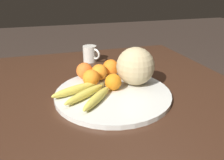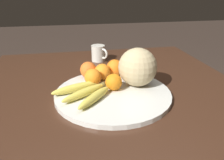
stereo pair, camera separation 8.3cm
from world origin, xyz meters
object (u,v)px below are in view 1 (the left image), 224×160
(kitchen_table, at_px, (112,112))
(orange_back_right, at_px, (111,68))
(banana_bunch, at_px, (86,93))
(ceramic_mug, at_px, (90,54))
(orange_front_right, at_px, (113,82))
(orange_mid_center, at_px, (91,78))
(fruit_bowl, at_px, (112,93))
(orange_back_left, at_px, (85,71))
(melon, at_px, (135,66))
(orange_front_left, at_px, (99,72))
(produce_tag, at_px, (113,79))

(kitchen_table, height_order, orange_back_right, orange_back_right)
(banana_bunch, bearing_deg, ceramic_mug, -138.60)
(orange_front_right, height_order, orange_back_right, orange_back_right)
(ceramic_mug, bearing_deg, kitchen_table, -179.96)
(kitchen_table, relative_size, orange_mid_center, 18.12)
(fruit_bowl, bearing_deg, orange_back_left, 25.56)
(melon, xyz_separation_m, orange_front_left, (0.08, 0.13, -0.04))
(melon, height_order, banana_bunch, melon)
(melon, xyz_separation_m, orange_back_right, (0.12, 0.07, -0.04))
(kitchen_table, distance_m, orange_front_right, 0.14)
(ceramic_mug, bearing_deg, orange_front_right, -179.09)
(banana_bunch, distance_m, produce_tag, 0.20)
(orange_front_left, distance_m, produce_tag, 0.07)
(kitchen_table, relative_size, orange_front_right, 19.21)
(fruit_bowl, xyz_separation_m, melon, (0.04, -0.11, 0.09))
(orange_front_right, xyz_separation_m, orange_mid_center, (0.06, 0.08, 0.00))
(orange_back_left, relative_size, produce_tag, 0.78)
(melon, height_order, orange_front_left, melon)
(kitchen_table, height_order, produce_tag, produce_tag)
(kitchen_table, bearing_deg, orange_back_left, 29.22)
(kitchen_table, height_order, melon, melon)
(kitchen_table, xyz_separation_m, produce_tag, (0.10, -0.04, 0.10))
(fruit_bowl, xyz_separation_m, orange_back_left, (0.16, 0.08, 0.04))
(melon, height_order, orange_mid_center, melon)
(orange_front_left, relative_size, produce_tag, 0.75)
(orange_back_right, distance_m, produce_tag, 0.06)
(orange_front_left, xyz_separation_m, orange_back_left, (0.03, 0.06, 0.00))
(kitchen_table, distance_m, orange_front_left, 0.18)
(fruit_bowl, relative_size, orange_mid_center, 6.42)
(fruit_bowl, height_order, orange_back_right, orange_back_right)
(orange_front_left, bearing_deg, orange_front_right, -166.08)
(produce_tag, bearing_deg, orange_back_left, 54.54)
(orange_mid_center, height_order, orange_back_right, orange_back_right)
(orange_back_right, distance_m, ceramic_mug, 0.28)
(kitchen_table, bearing_deg, melon, -75.89)
(kitchen_table, bearing_deg, banana_bunch, 107.15)
(banana_bunch, xyz_separation_m, orange_front_right, (0.03, -0.12, 0.02))
(orange_front_left, bearing_deg, produce_tag, -102.78)
(fruit_bowl, height_order, orange_front_left, orange_front_left)
(orange_front_left, xyz_separation_m, produce_tag, (-0.01, -0.06, -0.03))
(orange_front_right, height_order, produce_tag, orange_front_right)
(orange_back_right, bearing_deg, orange_front_right, 167.00)
(fruit_bowl, relative_size, ceramic_mug, 4.63)
(orange_front_left, bearing_deg, banana_bunch, 148.76)
(orange_back_left, bearing_deg, melon, -121.46)
(orange_front_right, xyz_separation_m, orange_back_right, (0.15, -0.03, 0.00))
(orange_front_right, bearing_deg, melon, -74.28)
(orange_back_left, relative_size, orange_back_right, 0.97)
(produce_tag, bearing_deg, banana_bunch, 118.00)
(fruit_bowl, height_order, orange_front_right, orange_front_right)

